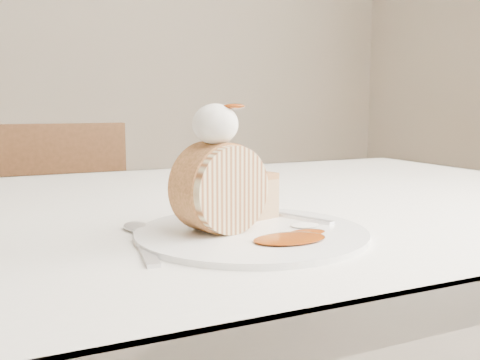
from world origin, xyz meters
name	(u,v)px	position (x,y,z in m)	size (l,w,h in m)	color
table	(219,256)	(0.00, 0.20, 0.66)	(1.40, 0.90, 0.75)	white
chair_far	(49,251)	(-0.19, 1.01, 0.49)	(0.41, 0.41, 0.85)	brown
plate	(252,233)	(-0.05, -0.02, 0.75)	(0.27, 0.27, 0.01)	white
roulade_slice	(220,188)	(-0.09, -0.01, 0.81)	(0.10, 0.10, 0.05)	beige
cake_chunk	(248,198)	(-0.03, 0.04, 0.78)	(0.06, 0.05, 0.05)	#D48850
whipped_cream	(215,124)	(-0.09, -0.01, 0.88)	(0.05, 0.05, 0.05)	white
caramel_drizzle	(234,101)	(-0.07, -0.02, 0.90)	(0.03, 0.02, 0.01)	#7E2D05
caramel_pool	(290,238)	(-0.04, -0.08, 0.76)	(0.08, 0.05, 0.00)	#7E2D05
fork	(294,217)	(0.03, 0.01, 0.76)	(0.02, 0.16, 0.00)	silver
spoon	(145,247)	(-0.18, -0.03, 0.75)	(0.03, 0.17, 0.00)	silver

